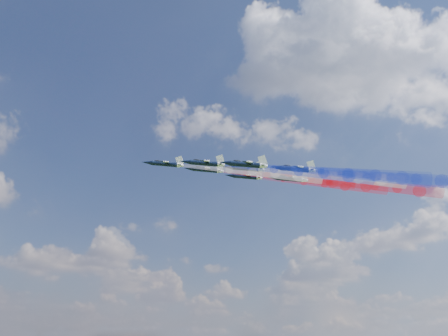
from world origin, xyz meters
TOP-DOWN VIEW (x-y plane):
  - jet_lead at (-22.21, 32.76)m, footprint 16.88×16.71m
  - trail_lead at (-1.55, 16.40)m, footprint 35.27×29.85m
  - jet_inner_left at (-18.66, 16.98)m, footprint 16.88×16.71m
  - trail_inner_left at (2.00, 0.62)m, footprint 35.27×29.85m
  - jet_inner_right at (-6.83, 33.38)m, footprint 16.88×16.71m
  - trail_inner_right at (13.82, 17.02)m, footprint 35.27×29.85m
  - jet_outer_left at (-16.42, 1.53)m, footprint 16.88×16.71m
  - trail_outer_left at (4.23, -14.83)m, footprint 35.27×29.85m
  - jet_center_third at (-3.18, 17.52)m, footprint 16.88×16.71m
  - trail_center_third at (17.48, 1.16)m, footprint 35.27×29.85m
  - jet_outer_right at (9.63, 33.43)m, footprint 16.88×16.71m
  - trail_outer_right at (30.28, 17.07)m, footprint 35.27×29.85m
  - jet_rear_left at (1.21, 1.24)m, footprint 16.88×16.71m
  - trail_rear_left at (21.87, -15.12)m, footprint 35.27×29.85m
  - jet_rear_right at (13.38, 16.06)m, footprint 16.88×16.71m
  - trail_rear_right at (34.03, -0.30)m, footprint 35.27×29.85m

SIDE VIEW (x-z plane):
  - trail_outer_left at x=4.23m, z-range 160.16..169.28m
  - trail_rear_left at x=21.87m, z-range 162.12..171.24m
  - jet_outer_left at x=-16.42m, z-range 163.85..170.68m
  - trail_inner_left at x=2.00m, z-range 163.99..173.11m
  - jet_rear_left at x=1.21m, z-range 165.81..172.63m
  - trail_rear_right at x=34.03m, z-range 164.71..173.83m
  - trail_center_third at x=17.48m, z-range 165.48..174.60m
  - jet_inner_left at x=-18.66m, z-range 167.68..174.50m
  - trail_lead at x=-1.55m, z-range 167.11..176.23m
  - jet_rear_right at x=13.38m, z-range 168.40..175.23m
  - jet_center_third at x=-3.18m, z-range 169.17..176.00m
  - trail_inner_right at x=13.82m, z-range 168.23..177.36m
  - trail_outer_right at x=30.28m, z-range 168.85..177.97m
  - jet_lead at x=-22.21m, z-range 170.80..177.62m
  - jet_inner_right at x=-6.83m, z-range 171.93..178.75m
  - jet_outer_right at x=9.63m, z-range 172.54..179.36m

